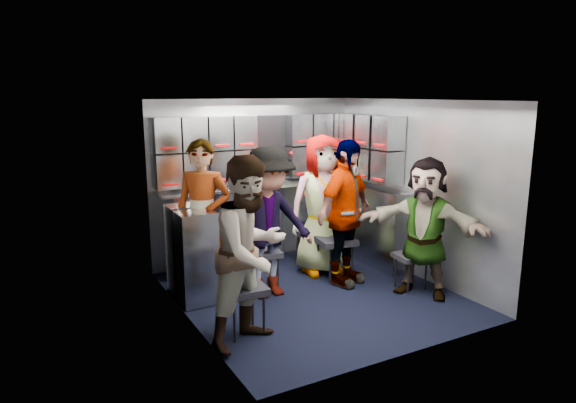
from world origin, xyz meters
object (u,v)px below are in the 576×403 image
jump_seat_near_left (243,291)px  jump_seat_near_right (411,258)px  attendant_arc_d (345,213)px  attendant_arc_a (251,252)px  attendant_standing (203,219)px  attendant_arc_c (322,205)px  jump_seat_center (314,235)px  jump_seat_mid_right (336,243)px  attendant_arc_e (425,227)px  attendant_arc_b (268,223)px  jump_seat_mid_left (261,255)px

jump_seat_near_left → jump_seat_near_right: (2.10, 0.12, -0.05)m
attendant_arc_d → attendant_arc_a: bearing=-175.6°
jump_seat_near_right → attendant_standing: size_ratio=0.24×
attendant_arc_c → attendant_arc_d: (0.02, -0.46, -0.01)m
jump_seat_near_left → attendant_standing: size_ratio=0.27×
jump_seat_center → attendant_standing: size_ratio=0.28×
jump_seat_mid_right → attendant_arc_d: (-0.00, -0.18, 0.39)m
attendant_arc_e → jump_seat_center: bearing=172.5°
attendant_arc_b → attendant_arc_d: attendant_arc_d is taller
jump_seat_near_left → attendant_arc_d: (1.53, 0.61, 0.43)m
jump_seat_center → jump_seat_mid_right: jump_seat_mid_right is taller
jump_seat_near_right → jump_seat_mid_left: bearing=152.4°
jump_seat_mid_left → jump_seat_center: size_ratio=0.95×
jump_seat_mid_left → attendant_arc_a: size_ratio=0.27×
attendant_arc_a → attendant_arc_b: 1.08m
attendant_standing → attendant_arc_a: 1.23m
jump_seat_mid_left → attendant_standing: 0.77m
jump_seat_center → attendant_standing: 1.59m
jump_seat_near_left → jump_seat_mid_right: jump_seat_mid_right is taller
jump_seat_center → jump_seat_mid_left: bearing=-158.4°
jump_seat_center → attendant_arc_e: bearing=-66.2°
jump_seat_mid_right → attendant_standing: bearing=170.6°
jump_seat_mid_left → attendant_arc_c: attendant_arc_c is taller
jump_seat_mid_right → attendant_arc_a: (-1.53, -0.97, 0.39)m
attendant_standing → attendant_arc_e: size_ratio=1.13×
attendant_standing → attendant_arc_c: bearing=40.1°
attendant_arc_c → jump_seat_near_left: bearing=-134.4°
attendant_arc_b → attendant_arc_c: bearing=19.6°
attendant_arc_b → attendant_arc_e: 1.68m
jump_seat_near_left → jump_seat_mid_left: size_ratio=1.01×
jump_seat_near_right → attendant_arc_e: attendant_arc_e is taller
attendant_arc_b → attendant_arc_c: attendant_arc_c is taller
jump_seat_near_right → attendant_arc_b: 1.67m
attendant_arc_b → attendant_arc_e: attendant_arc_b is taller
attendant_arc_d → jump_seat_near_right: bearing=-64.3°
jump_seat_near_right → attendant_arc_a: size_ratio=0.24×
jump_seat_mid_left → attendant_arc_b: size_ratio=0.28×
jump_seat_mid_right → attendant_arc_d: size_ratio=0.30×
attendant_standing → attendant_arc_b: attendant_standing is taller
jump_seat_mid_left → jump_seat_mid_right: bearing=-6.2°
attendant_standing → jump_seat_mid_left: bearing=24.9°
attendant_standing → attendant_arc_a: size_ratio=1.02×
jump_seat_mid_left → attendant_standing: size_ratio=0.27×
jump_seat_mid_right → attendant_arc_c: (-0.02, 0.28, 0.40)m
attendant_arc_a → jump_seat_near_left: bearing=67.7°
attendant_arc_a → attendant_arc_b: size_ratio=1.03×
jump_seat_mid_left → attendant_arc_b: bearing=-90.0°
jump_seat_mid_left → attendant_arc_a: bearing=-119.6°
attendant_arc_d → attendant_arc_e: size_ratio=1.10×
jump_seat_near_left → jump_seat_mid_right: (1.53, 0.79, 0.03)m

